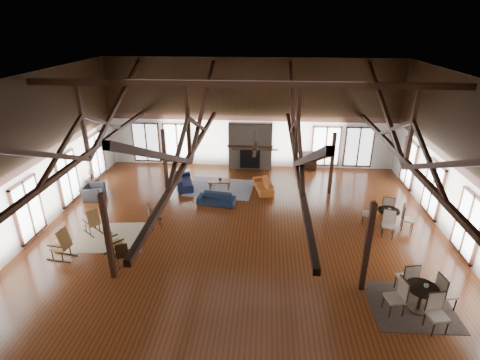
# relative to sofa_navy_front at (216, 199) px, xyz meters

# --- Properties ---
(floor) EXTENTS (16.00, 16.00, 0.00)m
(floor) POSITION_rel_sofa_navy_front_xyz_m (1.33, -2.00, -0.25)
(floor) COLOR #5F2A14
(floor) RESTS_ON ground
(ceiling) EXTENTS (16.00, 14.00, 0.02)m
(ceiling) POSITION_rel_sofa_navy_front_xyz_m (1.33, -2.00, 5.75)
(ceiling) COLOR black
(ceiling) RESTS_ON wall_back
(wall_back) EXTENTS (16.00, 0.02, 6.00)m
(wall_back) POSITION_rel_sofa_navy_front_xyz_m (1.33, 5.00, 2.75)
(wall_back) COLOR silver
(wall_back) RESTS_ON floor
(wall_front) EXTENTS (16.00, 0.02, 6.00)m
(wall_front) POSITION_rel_sofa_navy_front_xyz_m (1.33, -9.00, 2.75)
(wall_front) COLOR silver
(wall_front) RESTS_ON floor
(wall_left) EXTENTS (0.02, 14.00, 6.00)m
(wall_left) POSITION_rel_sofa_navy_front_xyz_m (-6.67, -2.00, 2.75)
(wall_left) COLOR silver
(wall_left) RESTS_ON floor
(wall_right) EXTENTS (0.02, 14.00, 6.00)m
(wall_right) POSITION_rel_sofa_navy_front_xyz_m (9.33, -2.00, 2.75)
(wall_right) COLOR silver
(wall_right) RESTS_ON floor
(roof_truss) EXTENTS (15.60, 14.07, 3.14)m
(roof_truss) POSITION_rel_sofa_navy_front_xyz_m (1.33, -2.00, 3.78)
(roof_truss) COLOR black
(roof_truss) RESTS_ON wall_back
(post_grid) EXTENTS (8.16, 7.16, 3.05)m
(post_grid) POSITION_rel_sofa_navy_front_xyz_m (1.33, -2.00, 1.28)
(post_grid) COLOR black
(post_grid) RESTS_ON floor
(fireplace) EXTENTS (2.50, 0.69, 2.60)m
(fireplace) POSITION_rel_sofa_navy_front_xyz_m (1.33, 4.67, 1.04)
(fireplace) COLOR #746658
(fireplace) RESTS_ON floor
(ceiling_fan) EXTENTS (1.60, 1.60, 0.75)m
(ceiling_fan) POSITION_rel_sofa_navy_front_xyz_m (1.83, -3.00, 3.48)
(ceiling_fan) COLOR black
(ceiling_fan) RESTS_ON roof_truss
(sofa_navy_front) EXTENTS (1.79, 0.91, 0.50)m
(sofa_navy_front) POSITION_rel_sofa_navy_front_xyz_m (0.00, 0.00, 0.00)
(sofa_navy_front) COLOR #142038
(sofa_navy_front) RESTS_ON floor
(sofa_navy_left) EXTENTS (2.07, 1.27, 0.56)m
(sofa_navy_left) POSITION_rel_sofa_navy_front_xyz_m (-1.88, 1.87, 0.03)
(sofa_navy_left) COLOR #131935
(sofa_navy_left) RESTS_ON floor
(sofa_orange) EXTENTS (1.90, 1.10, 0.52)m
(sofa_orange) POSITION_rel_sofa_navy_front_xyz_m (2.12, 1.67, 0.01)
(sofa_orange) COLOR #A85520
(sofa_orange) RESTS_ON floor
(coffee_table) EXTENTS (1.12, 0.61, 0.42)m
(coffee_table) POSITION_rel_sofa_navy_front_xyz_m (-0.06, 1.73, 0.11)
(coffee_table) COLOR brown
(coffee_table) RESTS_ON floor
(vase) EXTENTS (0.20, 0.20, 0.18)m
(vase) POSITION_rel_sofa_navy_front_xyz_m (-0.03, 1.75, 0.26)
(vase) COLOR #B2B2B2
(vase) RESTS_ON coffee_table
(armchair) EXTENTS (1.09, 0.97, 0.67)m
(armchair) POSITION_rel_sofa_navy_front_xyz_m (-5.86, 0.14, 0.08)
(armchair) COLOR #2E2E31
(armchair) RESTS_ON floor
(side_table_lamp) EXTENTS (0.47, 0.47, 1.21)m
(side_table_lamp) POSITION_rel_sofa_navy_front_xyz_m (-6.27, 0.99, 0.21)
(side_table_lamp) COLOR black
(side_table_lamp) RESTS_ON floor
(rocking_chair_a) EXTENTS (0.91, 0.86, 1.06)m
(rocking_chair_a) POSITION_rel_sofa_navy_front_xyz_m (-4.50, -2.89, 0.25)
(rocking_chair_a) COLOR olive
(rocking_chair_a) RESTS_ON floor
(rocking_chair_b) EXTENTS (0.85, 0.88, 1.03)m
(rocking_chair_b) POSITION_rel_sofa_navy_front_xyz_m (-3.19, -4.20, 0.24)
(rocking_chair_b) COLOR olive
(rocking_chair_b) RESTS_ON floor
(rocking_chair_c) EXTENTS (0.98, 0.62, 1.19)m
(rocking_chair_c) POSITION_rel_sofa_navy_front_xyz_m (-4.82, -4.60, 0.31)
(rocking_chair_c) COLOR olive
(rocking_chair_c) RESTS_ON floor
(side_chair_a) EXTENTS (0.61, 0.61, 1.06)m
(side_chair_a) POSITION_rel_sofa_navy_front_xyz_m (-2.27, -2.34, 0.37)
(side_chair_a) COLOR black
(side_chair_a) RESTS_ON floor
(side_chair_b) EXTENTS (0.53, 0.53, 0.95)m
(side_chair_b) POSITION_rel_sofa_navy_front_xyz_m (-2.55, -4.92, 0.30)
(side_chair_b) COLOR black
(side_chair_b) RESTS_ON floor
(cafe_table_near) EXTENTS (2.16, 2.16, 1.10)m
(cafe_table_near) POSITION_rel_sofa_navy_front_xyz_m (6.79, -6.31, 0.30)
(cafe_table_near) COLOR black
(cafe_table_near) RESTS_ON floor
(cafe_table_far) EXTENTS (2.05, 2.05, 1.05)m
(cafe_table_far) POSITION_rel_sofa_navy_front_xyz_m (7.22, -1.51, 0.27)
(cafe_table_far) COLOR black
(cafe_table_far) RESTS_ON floor
(cup_near) EXTENTS (0.17, 0.17, 0.10)m
(cup_near) POSITION_rel_sofa_navy_front_xyz_m (6.88, -6.30, 0.60)
(cup_near) COLOR #B2B2B2
(cup_near) RESTS_ON cafe_table_near
(cup_far) EXTENTS (0.12, 0.12, 0.09)m
(cup_far) POSITION_rel_sofa_navy_front_xyz_m (7.23, -1.53, 0.55)
(cup_far) COLOR #B2B2B2
(cup_far) RESTS_ON cafe_table_far
(tv_console) EXTENTS (1.15, 0.43, 0.58)m
(tv_console) POSITION_rel_sofa_navy_front_xyz_m (4.49, 4.75, 0.04)
(tv_console) COLOR black
(tv_console) RESTS_ON floor
(television) EXTENTS (0.89, 0.21, 0.51)m
(television) POSITION_rel_sofa_navy_front_xyz_m (4.48, 4.75, 0.58)
(television) COLOR #B2B2B2
(television) RESTS_ON tv_console
(rug_tan) EXTENTS (3.00, 2.46, 0.01)m
(rug_tan) POSITION_rel_sofa_navy_front_xyz_m (-3.75, -3.13, -0.24)
(rug_tan) COLOR tan
(rug_tan) RESTS_ON floor
(rug_navy) EXTENTS (3.47, 2.73, 0.01)m
(rug_navy) POSITION_rel_sofa_navy_front_xyz_m (-0.05, 1.75, -0.24)
(rug_navy) COLOR #1A2049
(rug_navy) RESTS_ON floor
(rug_dark) EXTENTS (2.46, 2.24, 0.01)m
(rug_dark) POSITION_rel_sofa_navy_front_xyz_m (6.64, -6.17, -0.24)
(rug_dark) COLOR black
(rug_dark) RESTS_ON floor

